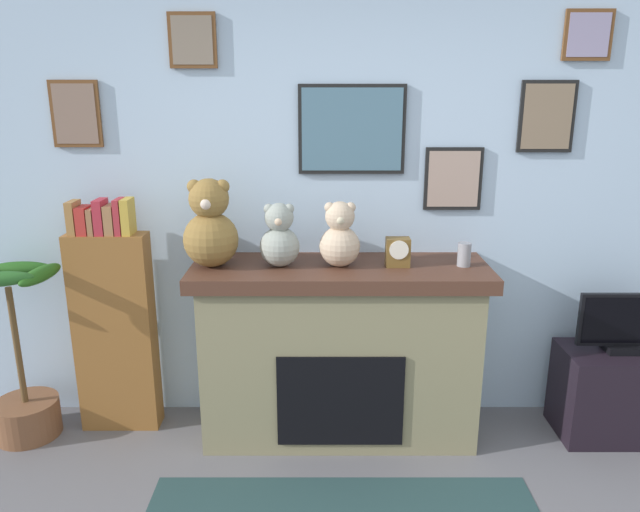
% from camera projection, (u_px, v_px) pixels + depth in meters
% --- Properties ---
extents(back_wall, '(5.20, 0.15, 2.60)m').
position_uv_depth(back_wall, '(354.00, 208.00, 3.58)').
color(back_wall, silver).
rests_on(back_wall, ground_plane).
extents(fireplace, '(1.67, 0.59, 1.05)m').
position_uv_depth(fireplace, '(338.00, 350.00, 3.48)').
color(fireplace, '#857C5A').
rests_on(fireplace, ground_plane).
extents(bookshelf, '(0.46, 0.16, 1.41)m').
position_uv_depth(bookshelf, '(113.00, 325.00, 3.51)').
color(bookshelf, brown).
rests_on(bookshelf, ground_plane).
extents(potted_plant, '(0.56, 0.53, 1.08)m').
position_uv_depth(potted_plant, '(20.00, 379.00, 3.48)').
color(potted_plant, brown).
rests_on(potted_plant, ground_plane).
extents(tv_stand, '(0.65, 0.40, 0.54)m').
position_uv_depth(tv_stand, '(614.00, 392.00, 3.52)').
color(tv_stand, black).
rests_on(tv_stand, ground_plane).
extents(television, '(0.54, 0.14, 0.35)m').
position_uv_depth(television, '(624.00, 324.00, 3.40)').
color(television, black).
rests_on(television, tv_stand).
extents(candle_jar, '(0.07, 0.07, 0.13)m').
position_uv_depth(candle_jar, '(463.00, 254.00, 3.30)').
color(candle_jar, gray).
rests_on(candle_jar, fireplace).
extents(mantel_clock, '(0.13, 0.10, 0.16)m').
position_uv_depth(mantel_clock, '(396.00, 252.00, 3.30)').
color(mantel_clock, brown).
rests_on(mantel_clock, fireplace).
extents(teddy_bear_tan, '(0.30, 0.30, 0.49)m').
position_uv_depth(teddy_bear_tan, '(209.00, 228.00, 3.26)').
color(teddy_bear_tan, olive).
rests_on(teddy_bear_tan, fireplace).
extents(teddy_bear_grey, '(0.22, 0.22, 0.36)m').
position_uv_depth(teddy_bear_grey, '(278.00, 238.00, 3.28)').
color(teddy_bear_grey, '#959C94').
rests_on(teddy_bear_grey, fireplace).
extents(teddy_bear_cream, '(0.23, 0.23, 0.36)m').
position_uv_depth(teddy_bear_cream, '(338.00, 237.00, 3.28)').
color(teddy_bear_cream, '#CDB194').
rests_on(teddy_bear_cream, fireplace).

